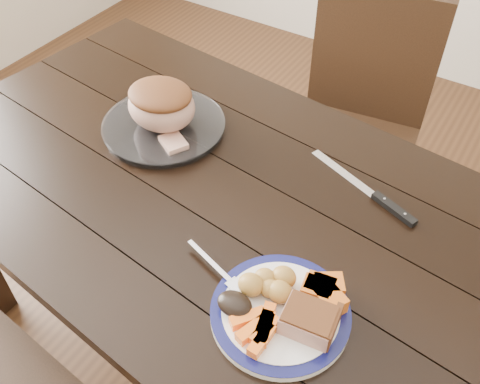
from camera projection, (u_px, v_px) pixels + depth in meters
The scene contains 15 objects.
ground at pixel (223, 346), 1.80m from camera, with size 4.00×4.00×0.00m, color #472B16.
dining_table at pixel (217, 215), 1.34m from camera, with size 1.69×1.07×0.75m.
chair_far at pixel (357, 117), 1.84m from camera, with size 0.48×0.49×0.93m.
dinner_plate at pixel (280, 313), 1.02m from camera, with size 0.27×0.27×0.02m, color white.
plate_rim at pixel (280, 311), 1.02m from camera, with size 0.27×0.27×0.02m, color #0E1048.
serving_platter at pixel (164, 127), 1.43m from camera, with size 0.32×0.32×0.02m, color white.
pork_slice at pixel (309, 320), 0.97m from camera, with size 0.09×0.07×0.04m, color tan.
roasted_potatoes at pixel (270, 284), 1.03m from camera, with size 0.11×0.10×0.04m.
carrot_batons at pixel (260, 328), 0.97m from camera, with size 0.09×0.11×0.02m.
pumpkin_wedges at pixel (324, 292), 1.02m from camera, with size 0.10×0.09×0.04m.
dark_mushroom at pixel (235, 304), 1.00m from camera, with size 0.07×0.05×0.03m, color black.
fork at pixel (220, 271), 1.08m from camera, with size 0.18×0.07×0.00m.
roast_joint at pixel (162, 106), 1.38m from camera, with size 0.18×0.16×0.12m, color tan.
cut_slice at pixel (174, 143), 1.35m from camera, with size 0.07×0.06×0.02m, color tan.
carving_knife at pixel (381, 199), 1.24m from camera, with size 0.31×0.13×0.01m.
Camera 1 is at (0.53, -0.73, 1.65)m, focal length 40.00 mm.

